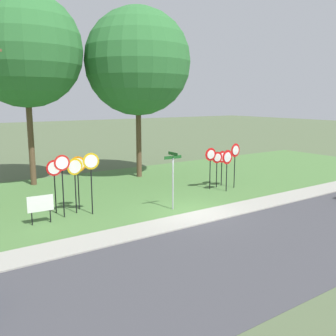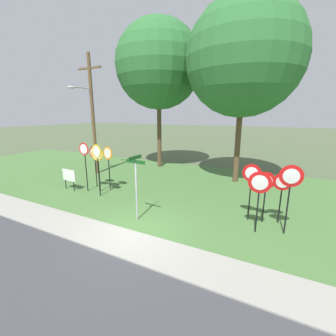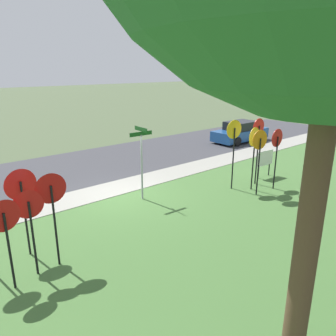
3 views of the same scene
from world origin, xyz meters
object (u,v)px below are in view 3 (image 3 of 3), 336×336
object	(u,v)px
stop_sign_near_left	(277,146)
street_name_post	(142,157)
stop_sign_near_right	(254,145)
yield_sign_far_left	(29,213)
yield_sign_far_right	(21,192)
stop_sign_far_left	(234,139)
parked_hatchback_near	(240,132)
yield_sign_near_left	(5,224)
stop_sign_far_center	(258,137)
yield_sign_center	(52,198)
notice_board	(265,160)
stop_sign_far_right	(259,148)

from	to	relation	value
stop_sign_near_left	street_name_post	distance (m)	5.55
stop_sign_near_right	yield_sign_far_left	distance (m)	8.96
yield_sign_far_right	street_name_post	distance (m)	4.84
stop_sign_near_right	yield_sign_far_right	distance (m)	8.84
stop_sign_far_left	parked_hatchback_near	bearing A→B (deg)	-135.14
yield_sign_near_left	yield_sign_far_right	bearing A→B (deg)	-130.68
stop_sign_far_center	yield_sign_near_left	xyz separation A→B (m)	(10.25, 0.69, -0.47)
yield_sign_center	notice_board	xyz separation A→B (m)	(-10.19, -0.73, -1.02)
stop_sign_far_right	yield_sign_center	world-z (taller)	stop_sign_far_right
yield_sign_far_left	street_name_post	xyz separation A→B (m)	(-4.85, -2.24, 0.05)
stop_sign_far_center	stop_sign_far_right	world-z (taller)	stop_sign_far_center
yield_sign_near_left	parked_hatchback_near	xyz separation A→B (m)	(-16.82, -6.65, -1.02)
notice_board	street_name_post	bearing A→B (deg)	-10.00
yield_sign_far_left	notice_board	size ratio (longest dim) A/B	1.76
stop_sign_far_right	notice_board	xyz separation A→B (m)	(-2.15, -1.11, -1.09)
stop_sign_far_center	yield_sign_far_right	distance (m)	9.51
stop_sign_far_left	yield_sign_center	world-z (taller)	stop_sign_far_left
yield_sign_far_left	yield_sign_center	world-z (taller)	yield_sign_center
stop_sign_near_right	street_name_post	size ratio (longest dim) A/B	0.93
stop_sign_near_left	stop_sign_near_right	world-z (taller)	stop_sign_near_right
stop_sign_far_right	yield_sign_far_right	xyz separation A→B (m)	(8.47, -1.36, -0.10)
stop_sign_near_right	yield_sign_far_left	world-z (taller)	stop_sign_near_right
stop_sign_far_left	stop_sign_far_center	distance (m)	1.28
stop_sign_near_right	notice_board	xyz separation A→B (m)	(-1.82, -0.61, -1.09)
yield_sign_center	stop_sign_far_left	bearing A→B (deg)	-170.73
stop_sign_far_left	notice_board	xyz separation A→B (m)	(-2.37, -0.02, -1.29)
stop_sign_near_right	notice_board	distance (m)	2.20
yield_sign_near_left	yield_sign_far_left	bearing A→B (deg)	-169.93
notice_board	stop_sign_near_right	bearing A→B (deg)	22.39
stop_sign_far_right	yield_sign_far_left	distance (m)	8.63
street_name_post	stop_sign_near_right	bearing A→B (deg)	156.31
stop_sign_far_left	street_name_post	bearing A→B (deg)	-13.61
stop_sign_near_right	stop_sign_far_center	distance (m)	0.78
yield_sign_center	parked_hatchback_near	size ratio (longest dim) A/B	0.58
yield_sign_far_left	yield_sign_near_left	bearing A→B (deg)	29.48
yield_sign_far_left	stop_sign_near_right	bearing A→B (deg)	-169.03
yield_sign_center	notice_board	bearing A→B (deg)	-171.84
stop_sign_far_center	yield_sign_center	size ratio (longest dim) A/B	1.16
yield_sign_near_left	yield_sign_far_right	size ratio (longest dim) A/B	0.90
yield_sign_far_right	notice_board	world-z (taller)	yield_sign_far_right
stop_sign_far_left	yield_sign_far_right	distance (m)	8.25
yield_sign_center	yield_sign_far_left	bearing A→B (deg)	9.24
stop_sign_near_left	stop_sign_far_center	world-z (taller)	stop_sign_far_center
yield_sign_far_left	street_name_post	distance (m)	5.34
parked_hatchback_near	yield_sign_near_left	bearing A→B (deg)	22.29
stop_sign_near_left	stop_sign_near_right	size ratio (longest dim) A/B	0.97
stop_sign_far_center	stop_sign_near_right	bearing A→B (deg)	24.91
stop_sign_far_center	street_name_post	world-z (taller)	stop_sign_far_center
yield_sign_far_right	yield_sign_center	size ratio (longest dim) A/B	0.98
street_name_post	stop_sign_near_left	bearing A→B (deg)	154.94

